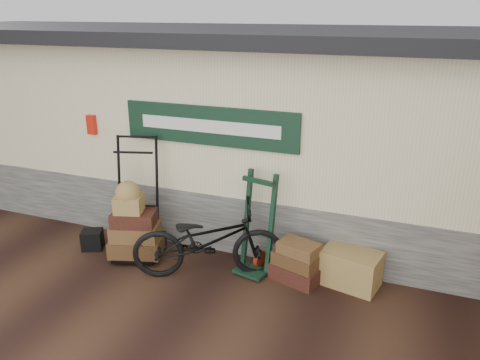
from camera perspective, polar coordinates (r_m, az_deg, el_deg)
name	(u,v)px	position (r m, az deg, el deg)	size (l,w,h in m)	color
ground	(203,286)	(6.42, -4.51, -12.81)	(80.00, 80.00, 0.00)	black
station_building	(268,124)	(8.16, 3.39, 6.86)	(14.40, 4.10, 3.20)	#4C4C47
porter_trolley	(137,197)	(7.00, -12.48, -2.02)	(0.90, 0.68, 1.81)	black
green_barrow	(257,224)	(6.43, 2.10, -5.38)	(0.52, 0.44, 1.43)	black
suitcase_stack	(297,261)	(6.44, 6.91, -9.76)	(0.66, 0.41, 0.58)	black
wicker_hamper	(351,268)	(6.50, 13.33, -10.41)	(0.75, 0.49, 0.49)	olive
black_trunk	(92,240)	(7.59, -17.55, -6.94)	(0.30, 0.26, 0.30)	black
bicycle	(208,236)	(6.37, -3.93, -6.88)	(2.06, 0.72, 1.20)	black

